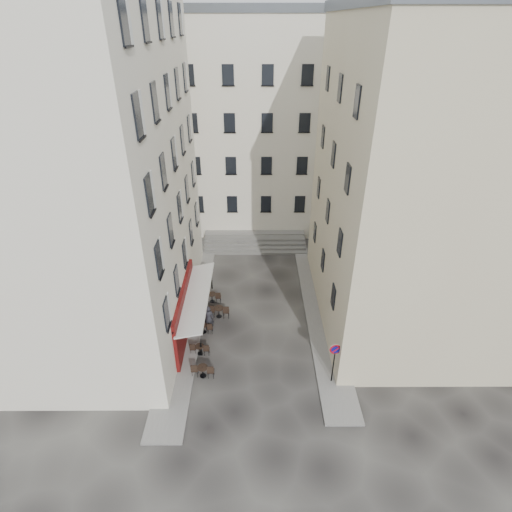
{
  "coord_description": "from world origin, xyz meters",
  "views": [
    {
      "loc": [
        -0.01,
        -18.82,
        17.55
      ],
      "look_at": [
        0.08,
        4.0,
        4.04
      ],
      "focal_mm": 28.0,
      "sensor_mm": 36.0,
      "label": 1
    }
  ],
  "objects_px": {
    "no_parking_sign": "(335,356)",
    "pedestrian": "(209,318)",
    "bistro_table_b": "(200,349)",
    "bistro_table_a": "(203,370)"
  },
  "relations": [
    {
      "from": "no_parking_sign",
      "to": "pedestrian",
      "type": "height_order",
      "value": "no_parking_sign"
    },
    {
      "from": "bistro_table_a",
      "to": "pedestrian",
      "type": "height_order",
      "value": "pedestrian"
    },
    {
      "from": "no_parking_sign",
      "to": "pedestrian",
      "type": "bearing_deg",
      "value": 146.16
    },
    {
      "from": "pedestrian",
      "to": "bistro_table_b",
      "type": "bearing_deg",
      "value": 77.44
    },
    {
      "from": "bistro_table_b",
      "to": "pedestrian",
      "type": "distance_m",
      "value": 2.3
    },
    {
      "from": "no_parking_sign",
      "to": "bistro_table_b",
      "type": "distance_m",
      "value": 8.1
    },
    {
      "from": "no_parking_sign",
      "to": "bistro_table_b",
      "type": "relative_size",
      "value": 2.38
    },
    {
      "from": "bistro_table_b",
      "to": "pedestrian",
      "type": "relative_size",
      "value": 0.61
    },
    {
      "from": "no_parking_sign",
      "to": "pedestrian",
      "type": "xyz_separation_m",
      "value": [
        -7.28,
        4.46,
        -1.03
      ]
    },
    {
      "from": "bistro_table_b",
      "to": "pedestrian",
      "type": "bearing_deg",
      "value": 81.18
    }
  ]
}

